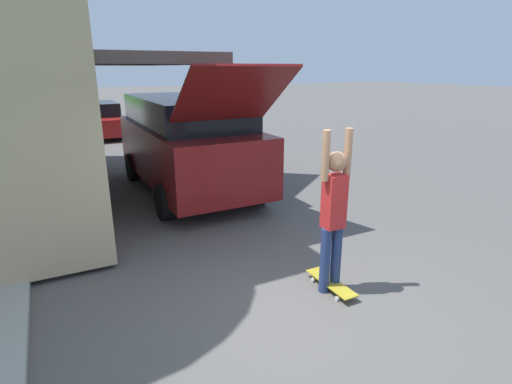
{
  "coord_description": "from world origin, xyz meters",
  "views": [
    {
      "loc": [
        -2.21,
        -3.5,
        2.72
      ],
      "look_at": [
        0.48,
        1.68,
        0.9
      ],
      "focal_mm": 28.0,
      "sensor_mm": 36.0,
      "label": 1
    }
  ],
  "objects_px": {
    "suv_parked": "(187,141)",
    "car_down_street": "(98,120)",
    "skateboard": "(331,283)",
    "skateboarder": "(334,211)"
  },
  "relations": [
    {
      "from": "suv_parked",
      "to": "car_down_street",
      "type": "bearing_deg",
      "value": 95.16
    },
    {
      "from": "suv_parked",
      "to": "skateboard",
      "type": "height_order",
      "value": "suv_parked"
    },
    {
      "from": "car_down_street",
      "to": "skateboarder",
      "type": "bearing_deg",
      "value": -85.8
    },
    {
      "from": "car_down_street",
      "to": "skateboarder",
      "type": "distance_m",
      "value": 14.33
    },
    {
      "from": "car_down_street",
      "to": "suv_parked",
      "type": "bearing_deg",
      "value": -84.84
    },
    {
      "from": "car_down_street",
      "to": "skateboarder",
      "type": "height_order",
      "value": "skateboarder"
    },
    {
      "from": "car_down_street",
      "to": "skateboard",
      "type": "height_order",
      "value": "car_down_street"
    },
    {
      "from": "suv_parked",
      "to": "skateboarder",
      "type": "distance_m",
      "value": 4.96
    },
    {
      "from": "suv_parked",
      "to": "car_down_street",
      "type": "relative_size",
      "value": 1.31
    },
    {
      "from": "suv_parked",
      "to": "car_down_street",
      "type": "xyz_separation_m",
      "value": [
        -0.84,
        9.33,
        -0.49
      ]
    }
  ]
}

